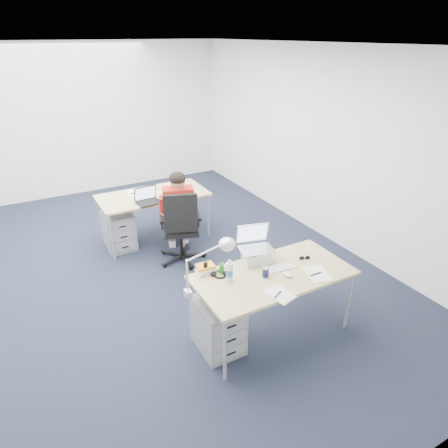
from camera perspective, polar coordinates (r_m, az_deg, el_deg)
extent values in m
plane|color=black|center=(5.47, -12.75, -7.22)|extent=(7.00, 7.00, 0.00)
cube|color=silver|center=(8.21, -21.17, 13.40)|extent=(6.00, 0.02, 2.80)
cube|color=silver|center=(2.13, 14.26, -20.82)|extent=(6.00, 0.02, 2.80)
cube|color=silver|center=(6.28, 13.42, 11.03)|extent=(0.02, 7.00, 2.80)
cube|color=white|center=(4.63, -16.36, 23.34)|extent=(6.00, 7.00, 0.01)
cube|color=tan|center=(4.07, 7.05, -7.23)|extent=(1.60, 0.80, 0.03)
cylinder|color=#B7BABC|center=(3.74, 0.12, -17.59)|extent=(0.04, 0.04, 0.70)
cylinder|color=#B7BABC|center=(4.50, 17.39, -10.48)|extent=(0.04, 0.04, 0.70)
cylinder|color=#B7BABC|center=(4.22, -4.58, -11.82)|extent=(0.04, 0.04, 0.70)
cylinder|color=#B7BABC|center=(4.90, 11.66, -6.46)|extent=(0.04, 0.04, 0.70)
cube|color=tan|center=(6.08, -10.12, 4.06)|extent=(1.60, 0.80, 0.03)
cylinder|color=#B7BABC|center=(5.74, -15.71, -1.88)|extent=(0.04, 0.04, 0.70)
cylinder|color=#B7BABC|center=(6.18, -2.22, 1.16)|extent=(0.04, 0.04, 0.70)
cylinder|color=#B7BABC|center=(6.37, -17.28, 0.70)|extent=(0.04, 0.04, 0.70)
cylinder|color=#B7BABC|center=(6.77, -4.90, 3.31)|extent=(0.04, 0.04, 0.70)
cylinder|color=black|center=(5.62, -6.11, -2.68)|extent=(0.05, 0.05, 0.42)
cube|color=black|center=(5.52, -6.22, -0.68)|extent=(0.58, 0.58, 0.07)
cube|color=black|center=(5.17, -6.21, 1.51)|extent=(0.43, 0.19, 0.52)
cube|color=#A42117|center=(5.39, -6.48, 2.42)|extent=(0.45, 0.32, 0.55)
sphere|color=tan|center=(5.25, -6.69, 6.24)|extent=(0.21, 0.21, 0.21)
cube|color=gray|center=(4.11, -0.83, -14.24)|extent=(0.40, 0.50, 0.55)
cube|color=gray|center=(6.10, -14.78, -0.89)|extent=(0.40, 0.50, 0.55)
cube|color=white|center=(4.16, 8.06, -6.19)|extent=(0.31, 0.15, 0.01)
ellipsoid|color=white|center=(4.04, 8.97, -7.13)|extent=(0.09, 0.12, 0.04)
cylinder|color=#161F45|center=(3.99, 5.96, -6.85)|extent=(0.06, 0.06, 0.10)
cylinder|color=silver|center=(3.88, 0.79, -6.63)|extent=(0.08, 0.08, 0.22)
cube|color=silver|center=(4.04, -2.61, -6.39)|extent=(0.22, 0.19, 0.08)
cube|color=black|center=(3.99, -2.66, -6.34)|extent=(0.04, 0.03, 0.14)
cube|color=#FFDF93|center=(3.77, 7.91, -9.96)|extent=(0.23, 0.29, 0.01)
cube|color=#FFDF93|center=(4.12, 13.18, -7.00)|extent=(0.29, 0.34, 0.01)
cylinder|color=white|center=(6.32, -7.29, 5.74)|extent=(0.07, 0.07, 0.11)
cube|color=white|center=(6.14, -12.52, 4.26)|extent=(0.23, 0.31, 0.01)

